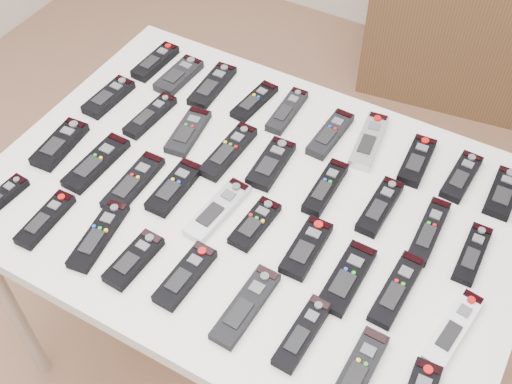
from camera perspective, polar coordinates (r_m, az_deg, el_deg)
The scene contains 38 objects.
table at distance 1.55m, azimuth 0.00°, elevation -1.89°, with size 1.25×0.88×0.78m.
remote_0 at distance 1.88m, azimuth -8.94°, elevation 11.37°, with size 0.05×0.16×0.02m, color black.
remote_1 at distance 1.82m, azimuth -6.88°, elevation 10.24°, with size 0.06×0.16×0.02m, color black.
remote_2 at distance 1.78m, azimuth -3.90°, elevation 9.43°, with size 0.06×0.18×0.02m, color black.
remote_3 at distance 1.73m, azimuth -0.14°, elevation 8.07°, with size 0.05×0.16×0.02m, color black.
remote_4 at distance 1.70m, azimuth 2.78°, elevation 7.22°, with size 0.05×0.17×0.02m, color black.
remote_5 at distance 1.64m, azimuth 6.62°, elevation 5.14°, with size 0.05×0.17×0.02m, color black.
remote_6 at distance 1.64m, azimuth 10.01°, elevation 4.50°, with size 0.05×0.19×0.02m, color #B7B7BC.
remote_7 at distance 1.62m, azimuth 14.11°, elevation 2.71°, with size 0.05×0.16×0.02m, color black.
remote_8 at distance 1.61m, azimuth 17.80°, elevation 1.32°, with size 0.05×0.16×0.02m, color black.
remote_9 at distance 1.61m, azimuth 21.13°, elevation -0.08°, with size 0.06×0.15×0.02m, color black.
remote_10 at distance 1.78m, azimuth -12.97°, elevation 8.23°, with size 0.06×0.16×0.02m, color black.
remote_11 at distance 1.71m, azimuth -9.38°, elevation 6.72°, with size 0.05×0.17×0.02m, color black.
remote_12 at distance 1.65m, azimuth -6.05°, elevation 5.37°, with size 0.06×0.16×0.02m, color black.
remote_13 at distance 1.59m, azimuth -2.45°, elevation 3.64°, with size 0.05×0.19×0.02m, color black.
remote_14 at distance 1.56m, azimuth 1.35°, elevation 2.54°, with size 0.06×0.16×0.02m, color black.
remote_15 at distance 1.52m, azimuth 6.19°, elevation 0.40°, with size 0.05×0.17×0.02m, color black.
remote_16 at distance 1.50m, azimuth 10.96°, elevation -1.29°, with size 0.05×0.17×0.02m, color black.
remote_17 at distance 1.48m, azimuth 15.12°, elevation -3.36°, with size 0.05×0.19×0.02m, color black.
remote_18 at distance 1.47m, azimuth 18.68°, elevation -5.22°, with size 0.05×0.16×0.02m, color black.
remote_19 at distance 1.68m, azimuth -17.04°, elevation 4.09°, with size 0.06×0.17×0.02m, color black.
remote_20 at distance 1.61m, azimuth -14.00°, elevation 2.53°, with size 0.06×0.19×0.02m, color black.
remote_21 at distance 1.55m, azimuth -10.84°, elevation 0.84°, with size 0.06×0.19×0.02m, color black.
remote_22 at distance 1.52m, azimuth -7.27°, elevation 0.42°, with size 0.06×0.17×0.02m, color black.
remote_23 at distance 1.47m, azimuth -3.44°, elevation -1.59°, with size 0.05×0.19×0.02m, color #B7B7BC.
remote_24 at distance 1.44m, azimuth -0.10°, elevation -2.84°, with size 0.05×0.15×0.02m, color black.
remote_25 at distance 1.40m, azimuth 4.49°, elevation -4.96°, with size 0.06×0.16×0.02m, color black.
remote_26 at distance 1.37m, azimuth 8.10°, elevation -7.55°, with size 0.06×0.18×0.02m, color black.
remote_27 at distance 1.37m, azimuth 12.41°, elevation -8.44°, with size 0.05×0.19×0.02m, color black.
remote_28 at distance 1.35m, azimuth 17.16°, elevation -11.53°, with size 0.05×0.19×0.02m, color silver.
remote_29 at distance 1.60m, azimuth -21.80°, elevation -0.50°, with size 0.04×0.15×0.02m, color black.
remote_30 at distance 1.52m, azimuth -18.21°, elevation -2.32°, with size 0.05×0.16×0.02m, color black.
remote_31 at distance 1.46m, azimuth -13.80°, elevation -3.74°, with size 0.05×0.19×0.02m, color black.
remote_32 at distance 1.41m, azimuth -10.81°, elevation -5.92°, with size 0.05×0.15×0.02m, color black.
remote_33 at distance 1.37m, azimuth -6.30°, elevation -7.40°, with size 0.05×0.17×0.02m, color black.
remote_34 at distance 1.32m, azimuth -0.91°, elevation -10.10°, with size 0.05×0.20×0.02m, color black.
remote_35 at distance 1.29m, azimuth 4.15°, elevation -12.42°, with size 0.05×0.17×0.02m, color black.
remote_36 at distance 1.27m, azimuth 9.16°, elevation -15.28°, with size 0.05×0.17×0.02m, color black.
Camera 1 is at (0.44, -0.71, 1.93)m, focal length 45.00 mm.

